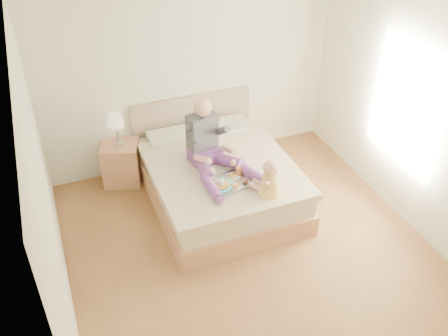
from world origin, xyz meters
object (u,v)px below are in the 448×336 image
object	(u,v)px
bed	(217,177)
adult	(210,148)
tray	(228,182)
nightstand	(122,163)
baby	(269,180)

from	to	relation	value
bed	adult	bearing A→B (deg)	-138.57
tray	nightstand	bearing A→B (deg)	111.93
tray	baby	xyz separation A→B (m)	(0.36, -0.32, 0.15)
nightstand	baby	distance (m)	2.20
nightstand	bed	bearing A→B (deg)	-18.26
adult	baby	distance (m)	0.86
nightstand	baby	world-z (taller)	baby
adult	tray	size ratio (longest dim) A/B	1.95
tray	adult	bearing A→B (deg)	82.74
adult	baby	xyz separation A→B (m)	(0.42, -0.75, -0.07)
adult	baby	size ratio (longest dim) A/B	2.46
nightstand	adult	xyz separation A→B (m)	(0.94, -0.91, 0.57)
adult	tray	distance (m)	0.49
nightstand	adult	distance (m)	1.43
bed	baby	world-z (taller)	baby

